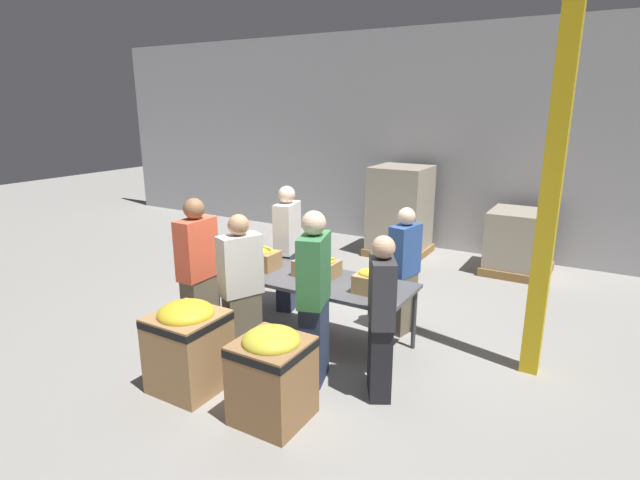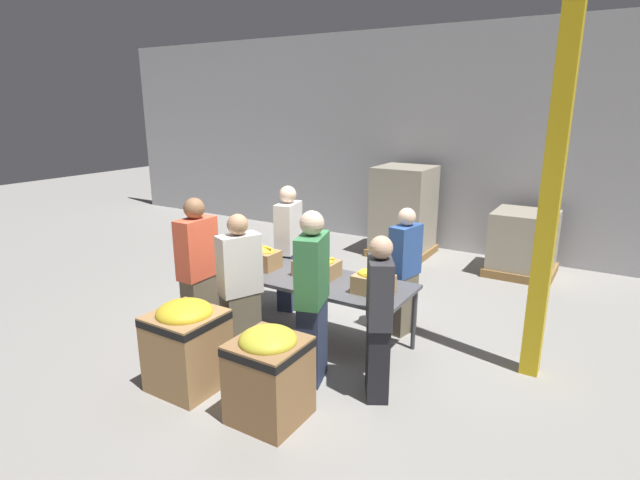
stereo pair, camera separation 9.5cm
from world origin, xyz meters
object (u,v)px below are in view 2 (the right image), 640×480
Objects in this scene: donation_bin_0 at (187,342)px; support_pillar at (553,179)px; volunteer_2 at (289,249)px; pallet_stack_0 at (403,212)px; volunteer_3 at (199,274)px; sorting_table at (312,282)px; banana_box_1 at (317,266)px; donation_bin_1 at (269,372)px; banana_box_0 at (258,256)px; banana_box_2 at (374,281)px; volunteer_5 at (312,299)px; volunteer_1 at (241,290)px; volunteer_4 at (404,272)px; volunteer_0 at (379,319)px; pallet_stack_1 at (523,244)px.

support_pillar reaches higher than donation_bin_0.
volunteer_2 reaches higher than pallet_stack_0.
support_pillar reaches higher than volunteer_3.
pallet_stack_0 is at bearing 96.59° from sorting_table.
banana_box_1 is 3.70m from pallet_stack_0.
donation_bin_1 is 5.33m from pallet_stack_0.
donation_bin_0 is at bearing -107.96° from sorting_table.
support_pillar reaches higher than banana_box_0.
banana_box_2 is 1.97m from support_pillar.
sorting_table is 1.27m from volunteer_3.
volunteer_2 is 1.04× the size of pallet_stack_0.
volunteer_5 is (1.24, -1.38, 0.03)m from volunteer_2.
banana_box_2 is 0.25× the size of pallet_stack_0.
volunteer_1 is at bearing -95.03° from volunteer_3.
pallet_stack_0 is at bearing 107.89° from banana_box_2.
donation_bin_1 is at bearing -71.31° from sorting_table.
volunteer_4 is at bearing -30.44° from volunteer_5.
volunteer_4 is 0.96× the size of pallet_stack_0.
donation_bin_1 is (0.98, -0.00, -0.02)m from donation_bin_0.
volunteer_4 is at bearing 25.17° from banana_box_0.
pallet_stack_0 is (0.33, 3.12, -0.04)m from volunteer_2.
banana_box_2 is 0.26× the size of volunteer_4.
support_pillar reaches higher than sorting_table.
banana_box_0 is at bearing -172.34° from banana_box_1.
volunteer_1 is at bearing 80.67° from donation_bin_0.
volunteer_2 reaches higher than volunteer_0.
volunteer_3 is at bearing -22.67° from volunteer_2.
volunteer_3 is 0.99× the size of volunteer_5.
donation_bin_1 is (0.50, -1.48, -0.26)m from sorting_table.
donation_bin_0 is (0.54, -0.73, -0.38)m from volunteer_3.
volunteer_2 is 1.08× the size of volunteer_4.
donation_bin_1 is at bearing 18.39° from volunteer_2.
banana_box_1 is 1.33m from volunteer_3.
volunteer_5 is 2.03× the size of donation_bin_1.
banana_box_2 is (1.55, -0.05, -0.01)m from banana_box_0.
pallet_stack_0 is (0.32, 3.77, -0.11)m from banana_box_0.
banana_box_1 is at bearing 72.59° from donation_bin_0.
sorting_table is 1.59m from donation_bin_1.
volunteer_4 is at bearing -67.46° from pallet_stack_0.
banana_box_0 reaches higher than pallet_stack_1.
volunteer_5 is (0.46, -0.83, -0.02)m from banana_box_1.
banana_box_2 is at bearing -102.38° from pallet_stack_1.
volunteer_4 is (1.19, 1.53, -0.04)m from volunteer_1.
volunteer_1 is at bearing -153.37° from support_pillar.
volunteer_3 is (-1.82, -0.68, -0.04)m from banana_box_2.
volunteer_5 is (-0.67, -0.07, 0.08)m from volunteer_0.
volunteer_4 is (0.81, 0.64, -0.12)m from banana_box_1.
banana_box_1 is at bearing 12.17° from volunteer_5.
donation_bin_0 is (-0.11, -0.68, -0.33)m from volunteer_1.
banana_box_2 is 0.39× the size of pallet_stack_1.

